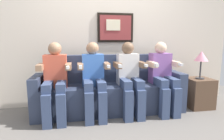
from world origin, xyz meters
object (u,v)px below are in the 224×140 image
object	(u,v)px
couch	(110,92)
person_leftmost	(55,78)
side_table_right	(198,93)
table_lamp	(201,57)
person_rightmost	(163,74)
person_left_center	(94,77)
person_right_center	(129,75)

from	to	relation	value
couch	person_leftmost	bearing A→B (deg)	-168.38
side_table_right	table_lamp	size ratio (longest dim) A/B	1.09
person_leftmost	side_table_right	distance (m)	2.36
person_rightmost	table_lamp	xyz separation A→B (m)	(0.68, 0.04, 0.25)
person_leftmost	person_left_center	bearing A→B (deg)	-0.05
person_right_center	side_table_right	world-z (taller)	person_right_center
couch	person_right_center	distance (m)	0.43
person_leftmost	person_right_center	bearing A→B (deg)	-0.02
person_left_center	table_lamp	size ratio (longest dim) A/B	2.41
person_left_center	person_rightmost	world-z (taller)	same
person_leftmost	person_rightmost	bearing A→B (deg)	-0.02
person_leftmost	person_right_center	distance (m)	1.09
person_left_center	side_table_right	xyz separation A→B (m)	(1.79, 0.06, -0.36)
person_left_center	side_table_right	world-z (taller)	person_left_center
couch	person_right_center	world-z (taller)	person_right_center
person_left_center	side_table_right	size ratio (longest dim) A/B	2.22
couch	person_leftmost	size ratio (longest dim) A/B	2.10
person_left_center	side_table_right	distance (m)	1.82
couch	person_right_center	xyz separation A→B (m)	(0.27, -0.17, 0.29)
person_right_center	table_lamp	bearing A→B (deg)	1.80
couch	person_rightmost	bearing A→B (deg)	-11.64
couch	person_right_center	bearing A→B (deg)	-31.73
person_leftmost	couch	bearing A→B (deg)	11.62
table_lamp	couch	bearing A→B (deg)	175.04
couch	person_rightmost	size ratio (longest dim) A/B	2.10
person_leftmost	side_table_right	xyz separation A→B (m)	(2.33, 0.06, -0.36)
person_leftmost	table_lamp	bearing A→B (deg)	0.94
couch	person_rightmost	distance (m)	0.89
person_left_center	table_lamp	distance (m)	1.79
person_leftmost	table_lamp	xyz separation A→B (m)	(2.32, 0.04, 0.25)
person_rightmost	couch	bearing A→B (deg)	168.36
person_left_center	table_lamp	xyz separation A→B (m)	(1.77, 0.04, 0.25)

